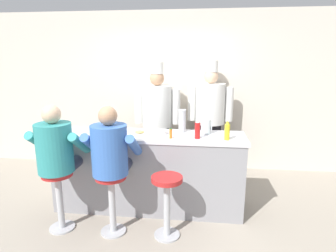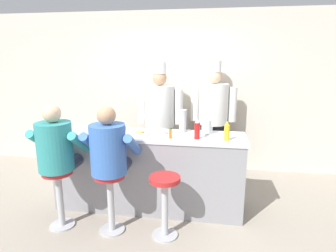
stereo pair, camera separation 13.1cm
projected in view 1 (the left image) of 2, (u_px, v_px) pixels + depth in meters
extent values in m
plane|color=#9E9384|center=(145.00, 219.00, 3.45)|extent=(20.00, 20.00, 0.00)
cube|color=beige|center=(164.00, 92.00, 4.92)|extent=(10.00, 0.06, 2.70)
cube|color=gray|center=(149.00, 173.00, 3.62)|extent=(2.37, 0.58, 0.96)
cube|color=silver|center=(148.00, 136.00, 3.51)|extent=(2.42, 0.60, 0.04)
cylinder|color=red|center=(197.00, 130.00, 3.30)|extent=(0.07, 0.07, 0.19)
cone|color=white|center=(198.00, 120.00, 3.27)|extent=(0.05, 0.05, 0.05)
cylinder|color=yellow|center=(227.00, 132.00, 3.25)|extent=(0.06, 0.06, 0.18)
cone|color=yellow|center=(228.00, 123.00, 3.22)|extent=(0.05, 0.05, 0.05)
cylinder|color=orange|center=(171.00, 134.00, 3.31)|extent=(0.03, 0.03, 0.11)
cylinder|color=#287F2D|center=(171.00, 129.00, 3.30)|extent=(0.02, 0.02, 0.01)
cylinder|color=silver|center=(206.00, 127.00, 3.51)|extent=(0.12, 0.12, 0.18)
cube|color=silver|center=(211.00, 126.00, 3.50)|extent=(0.01, 0.01, 0.11)
cylinder|color=white|center=(139.00, 134.00, 3.50)|extent=(0.26, 0.26, 0.02)
ellipsoid|color=#E0BC60|center=(139.00, 132.00, 3.49)|extent=(0.12, 0.09, 0.03)
cylinder|color=white|center=(162.00, 132.00, 3.51)|extent=(0.14, 0.14, 0.05)
cylinder|color=#4C7AB2|center=(119.00, 129.00, 3.60)|extent=(0.09, 0.09, 0.09)
torus|color=#4C7AB2|center=(123.00, 128.00, 3.59)|extent=(0.06, 0.02, 0.06)
cylinder|color=#B7BABF|center=(182.00, 121.00, 3.59)|extent=(0.09, 0.09, 0.28)
cylinder|color=silver|center=(182.00, 110.00, 3.55)|extent=(0.10, 0.10, 0.01)
cylinder|color=#B2B5BA|center=(62.00, 227.00, 3.25)|extent=(0.29, 0.29, 0.02)
cylinder|color=#B2B5BA|center=(60.00, 200.00, 3.17)|extent=(0.07, 0.07, 0.66)
cylinder|color=red|center=(57.00, 174.00, 3.10)|extent=(0.34, 0.34, 0.05)
cylinder|color=#33384C|center=(57.00, 164.00, 3.28)|extent=(0.14, 0.38, 0.14)
cylinder|color=#33384C|center=(73.00, 164.00, 3.26)|extent=(0.14, 0.38, 0.14)
cylinder|color=teal|center=(55.00, 148.00, 3.03)|extent=(0.38, 0.38, 0.54)
cylinder|color=teal|center=(39.00, 142.00, 3.15)|extent=(0.10, 0.41, 0.33)
cylinder|color=teal|center=(80.00, 143.00, 3.10)|extent=(0.10, 0.41, 0.33)
sphere|color=#DBB28E|center=(51.00, 114.00, 2.94)|extent=(0.20, 0.20, 0.20)
cylinder|color=#B2B5BA|center=(114.00, 231.00, 3.18)|extent=(0.29, 0.29, 0.02)
cylinder|color=#B2B5BA|center=(112.00, 204.00, 3.10)|extent=(0.07, 0.07, 0.66)
cylinder|color=red|center=(111.00, 176.00, 3.03)|extent=(0.34, 0.34, 0.05)
cylinder|color=#33384C|center=(108.00, 166.00, 3.21)|extent=(0.14, 0.38, 0.14)
cylinder|color=#33384C|center=(124.00, 167.00, 3.19)|extent=(0.14, 0.38, 0.14)
cylinder|color=#3866B7|center=(109.00, 150.00, 2.96)|extent=(0.38, 0.38, 0.54)
cylinder|color=#3866B7|center=(91.00, 144.00, 3.08)|extent=(0.10, 0.41, 0.33)
cylinder|color=#3866B7|center=(134.00, 145.00, 3.03)|extent=(0.10, 0.41, 0.33)
sphere|color=tan|center=(108.00, 116.00, 2.87)|extent=(0.20, 0.20, 0.20)
cylinder|color=#B2B5BA|center=(167.00, 235.00, 3.11)|extent=(0.29, 0.29, 0.02)
cylinder|color=#B2B5BA|center=(167.00, 207.00, 3.04)|extent=(0.07, 0.07, 0.66)
cylinder|color=red|center=(167.00, 179.00, 2.96)|extent=(0.34, 0.34, 0.05)
cube|color=#232328|center=(158.00, 151.00, 4.61)|extent=(0.36, 0.20, 0.86)
cube|color=white|center=(157.00, 142.00, 4.52)|extent=(0.32, 0.02, 0.52)
cylinder|color=white|center=(157.00, 106.00, 4.43)|extent=(0.47, 0.47, 0.65)
sphere|color=tan|center=(157.00, 78.00, 4.33)|extent=(0.22, 0.22, 0.22)
cylinder|color=white|center=(157.00, 68.00, 4.30)|extent=(0.20, 0.20, 0.18)
cylinder|color=white|center=(139.00, 106.00, 4.47)|extent=(0.13, 0.13, 0.55)
cylinder|color=white|center=(176.00, 107.00, 4.40)|extent=(0.13, 0.13, 0.55)
cube|color=#232328|center=(209.00, 148.00, 4.76)|extent=(0.36, 0.20, 0.87)
cube|color=white|center=(209.00, 139.00, 4.67)|extent=(0.33, 0.02, 0.52)
cylinder|color=white|center=(210.00, 104.00, 4.58)|extent=(0.47, 0.47, 0.65)
sphere|color=#DBB28E|center=(211.00, 76.00, 4.48)|extent=(0.23, 0.23, 0.23)
cylinder|color=white|center=(212.00, 66.00, 4.44)|extent=(0.20, 0.20, 0.18)
cylinder|color=white|center=(192.00, 104.00, 4.62)|extent=(0.13, 0.13, 0.56)
cylinder|color=white|center=(229.00, 104.00, 4.55)|extent=(0.13, 0.13, 0.56)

